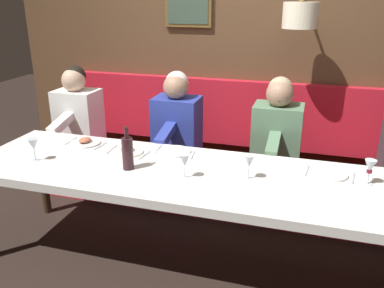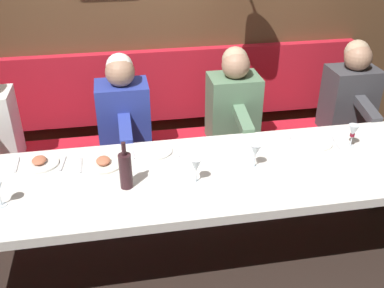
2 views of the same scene
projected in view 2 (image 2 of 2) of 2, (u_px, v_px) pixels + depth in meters
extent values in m
plane|color=black|center=(199.00, 260.00, 3.15)|extent=(12.00, 12.00, 0.00)
cube|color=silver|center=(200.00, 176.00, 2.80)|extent=(0.90, 3.20, 0.06)
cylinder|color=#352416|center=(377.00, 172.00, 3.51)|extent=(0.07, 0.07, 0.68)
cube|color=red|center=(179.00, 166.00, 3.80)|extent=(0.52, 3.40, 0.45)
cube|color=brown|center=(166.00, 4.00, 3.70)|extent=(0.10, 4.60, 2.90)
cube|color=red|center=(170.00, 85.00, 3.96)|extent=(0.10, 3.40, 0.64)
cube|color=#3D3D42|center=(349.00, 100.00, 3.77)|extent=(0.30, 0.40, 0.56)
sphere|color=#A37A60|center=(358.00, 57.00, 3.57)|extent=(0.22, 0.22, 0.22)
sphere|color=tan|center=(357.00, 52.00, 3.58)|extent=(0.20, 0.20, 0.20)
cube|color=#3D3D42|center=(367.00, 110.00, 3.51)|extent=(0.33, 0.09, 0.14)
cube|color=#567A5B|center=(233.00, 109.00, 3.62)|extent=(0.30, 0.40, 0.56)
sphere|color=#A37A60|center=(236.00, 65.00, 3.41)|extent=(0.22, 0.22, 0.22)
sphere|color=tan|center=(235.00, 60.00, 3.42)|extent=(0.20, 0.20, 0.20)
cube|color=#567A5B|center=(243.00, 120.00, 3.35)|extent=(0.33, 0.09, 0.14)
cube|color=#283893|center=(124.00, 117.00, 3.48)|extent=(0.30, 0.40, 0.56)
sphere|color=#A37A60|center=(120.00, 72.00, 3.28)|extent=(0.22, 0.22, 0.22)
sphere|color=silver|center=(120.00, 67.00, 3.29)|extent=(0.20, 0.20, 0.20)
cube|color=#283893|center=(125.00, 130.00, 3.22)|extent=(0.33, 0.09, 0.14)
cylinder|color=white|center=(315.00, 143.00, 3.09)|extent=(0.24, 0.24, 0.01)
cube|color=silver|center=(335.00, 143.00, 3.10)|extent=(0.17, 0.04, 0.01)
cube|color=silver|center=(294.00, 144.00, 3.09)|extent=(0.18, 0.03, 0.01)
cylinder|color=silver|center=(40.00, 164.00, 2.86)|extent=(0.24, 0.24, 0.01)
ellipsoid|color=#B76647|center=(39.00, 160.00, 2.85)|extent=(0.11, 0.09, 0.04)
cube|color=silver|center=(63.00, 164.00, 2.87)|extent=(0.17, 0.03, 0.01)
cube|color=silver|center=(17.00, 165.00, 2.86)|extent=(0.18, 0.02, 0.01)
cylinder|color=silver|center=(104.00, 164.00, 2.85)|extent=(0.24, 0.24, 0.01)
ellipsoid|color=#B76647|center=(103.00, 161.00, 2.84)|extent=(0.11, 0.09, 0.04)
cube|color=silver|center=(127.00, 164.00, 2.86)|extent=(0.17, 0.04, 0.01)
cube|color=silver|center=(81.00, 165.00, 2.85)|extent=(0.18, 0.02, 0.01)
cylinder|color=silver|center=(155.00, 151.00, 3.00)|extent=(0.24, 0.24, 0.01)
cube|color=silver|center=(176.00, 151.00, 3.01)|extent=(0.17, 0.04, 0.01)
cube|color=silver|center=(133.00, 152.00, 3.00)|extent=(0.18, 0.03, 0.01)
cylinder|color=silver|center=(254.00, 167.00, 2.83)|extent=(0.06, 0.06, 0.00)
cylinder|color=silver|center=(255.00, 162.00, 2.81)|extent=(0.01, 0.01, 0.07)
cone|color=silver|center=(256.00, 151.00, 2.77)|extent=(0.07, 0.07, 0.08)
cylinder|color=silver|center=(2.00, 205.00, 2.49)|extent=(0.06, 0.06, 0.00)
cylinder|color=silver|center=(0.00, 199.00, 2.47)|extent=(0.01, 0.01, 0.07)
cylinder|color=silver|center=(350.00, 146.00, 3.07)|extent=(0.06, 0.06, 0.00)
cylinder|color=silver|center=(351.00, 141.00, 3.05)|extent=(0.01, 0.01, 0.07)
cone|color=silver|center=(353.00, 131.00, 3.01)|extent=(0.07, 0.07, 0.08)
cylinder|color=maroon|center=(352.00, 135.00, 3.02)|extent=(0.03, 0.03, 0.02)
cylinder|color=silver|center=(196.00, 182.00, 2.69)|extent=(0.06, 0.06, 0.00)
cylinder|color=silver|center=(196.00, 176.00, 2.67)|extent=(0.01, 0.01, 0.07)
cone|color=silver|center=(196.00, 165.00, 2.63)|extent=(0.07, 0.07, 0.08)
cylinder|color=#33191E|center=(126.00, 171.00, 2.60)|extent=(0.08, 0.08, 0.22)
cylinder|color=#33191E|center=(124.00, 149.00, 2.52)|extent=(0.03, 0.03, 0.08)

